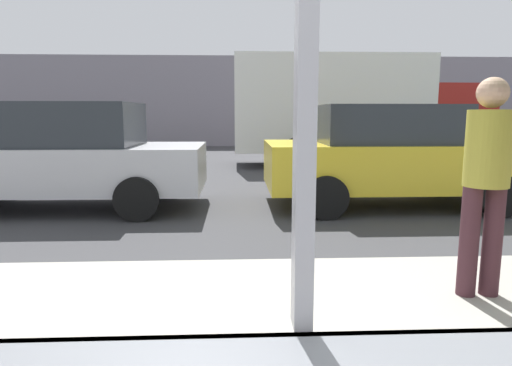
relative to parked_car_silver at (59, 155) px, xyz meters
The scene contains 7 objects.
ground_plane 3.65m from the parked_car_silver, 32.37° to the left, with size 60.00×60.00×0.00m, color #38383A.
sidewalk_strip 5.46m from the parked_car_silver, 56.40° to the right, with size 16.00×2.80×0.15m, color #9E998E.
building_facade_far 14.74m from the parked_car_silver, 78.25° to the left, with size 28.00×1.20×4.16m, color gray.
parked_car_silver is the anchor object (origin of this frame).
parked_car_yellow 5.35m from the parked_car_silver, ahead, with size 4.14×2.06×1.66m.
box_truck 8.56m from the parked_car_silver, 43.26° to the left, with size 7.24×2.44×3.13m.
pedestrian 6.14m from the parked_car_silver, 40.70° to the right, with size 0.32×0.32×1.63m.
Camera 1 is at (-0.17, -1.04, 1.52)m, focal length 31.04 mm.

